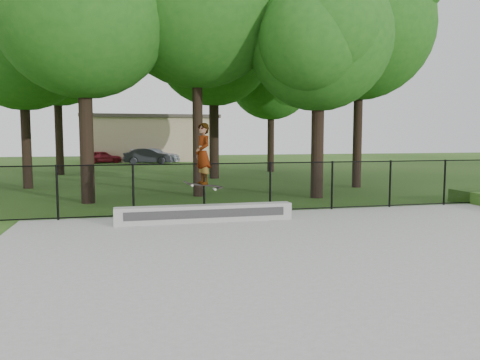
# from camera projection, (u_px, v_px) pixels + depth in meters

# --- Properties ---
(ground) EXTENTS (100.00, 100.00, 0.00)m
(ground) POSITION_uv_depth(u_px,v_px,m) (367.00, 266.00, 8.35)
(ground) COLOR #254A14
(ground) RESTS_ON ground
(concrete_slab) EXTENTS (14.00, 12.00, 0.06)m
(concrete_slab) POSITION_uv_depth(u_px,v_px,m) (367.00, 265.00, 8.34)
(concrete_slab) COLOR #979792
(concrete_slab) RESTS_ON ground
(grind_ledge) EXTENTS (4.69, 0.40, 0.45)m
(grind_ledge) POSITION_uv_depth(u_px,v_px,m) (205.00, 213.00, 12.37)
(grind_ledge) COLOR #9B9C97
(grind_ledge) RESTS_ON concrete_slab
(car_a) EXTENTS (3.39, 2.03, 1.09)m
(car_a) POSITION_uv_depth(u_px,v_px,m) (103.00, 157.00, 40.26)
(car_a) COLOR maroon
(car_a) RESTS_ON ground
(car_b) EXTENTS (3.65, 1.61, 1.30)m
(car_b) POSITION_uv_depth(u_px,v_px,m) (147.00, 156.00, 39.11)
(car_b) COLOR black
(car_b) RESTS_ON ground
(car_c) EXTENTS (4.08, 2.06, 1.25)m
(car_c) POSITION_uv_depth(u_px,v_px,m) (156.00, 155.00, 41.81)
(car_c) COLOR #A6ABBC
(car_c) RESTS_ON ground
(skater_airborne) EXTENTS (0.84, 0.66, 1.73)m
(skater_airborne) POSITION_uv_depth(u_px,v_px,m) (203.00, 155.00, 12.12)
(skater_airborne) COLOR black
(skater_airborne) RESTS_ON ground
(chainlink_fence) EXTENTS (16.06, 0.06, 1.50)m
(chainlink_fence) POSITION_uv_depth(u_px,v_px,m) (270.00, 187.00, 13.98)
(chainlink_fence) COLOR black
(chainlink_fence) RESTS_ON concrete_slab
(tree_row) EXTENTS (20.75, 19.64, 10.92)m
(tree_row) POSITION_uv_depth(u_px,v_px,m) (185.00, 38.00, 21.97)
(tree_row) COLOR black
(tree_row) RESTS_ON ground
(distant_building) EXTENTS (12.40, 6.40, 4.30)m
(distant_building) POSITION_uv_depth(u_px,v_px,m) (151.00, 138.00, 44.47)
(distant_building) COLOR tan
(distant_building) RESTS_ON ground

